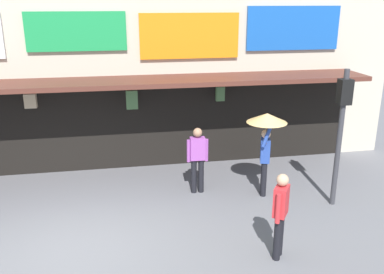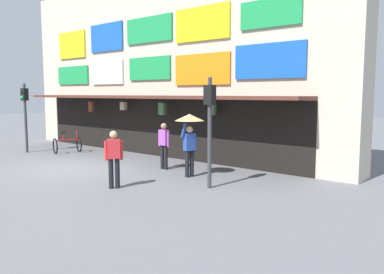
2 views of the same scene
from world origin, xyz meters
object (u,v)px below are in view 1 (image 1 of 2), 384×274
(pedestrian_in_yellow, at_px, (280,211))
(traffic_light_far, at_px, (342,117))
(pedestrian_with_umbrella, at_px, (266,131))

(pedestrian_in_yellow, bearing_deg, traffic_light_far, 41.24)
(traffic_light_far, height_order, pedestrian_in_yellow, traffic_light_far)
(pedestrian_in_yellow, relative_size, pedestrian_with_umbrella, 0.81)
(traffic_light_far, distance_m, pedestrian_with_umbrella, 1.72)
(traffic_light_far, xyz_separation_m, pedestrian_with_umbrella, (-1.44, 0.78, -0.50))
(traffic_light_far, relative_size, pedestrian_in_yellow, 1.90)
(traffic_light_far, height_order, pedestrian_with_umbrella, traffic_light_far)
(traffic_light_far, distance_m, pedestrian_in_yellow, 3.02)
(traffic_light_far, bearing_deg, pedestrian_with_umbrella, 151.57)
(pedestrian_with_umbrella, bearing_deg, traffic_light_far, -28.43)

